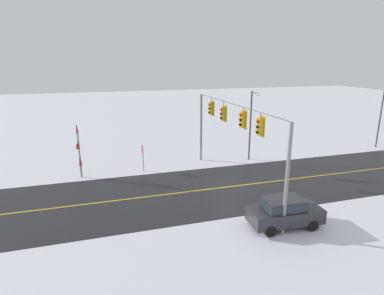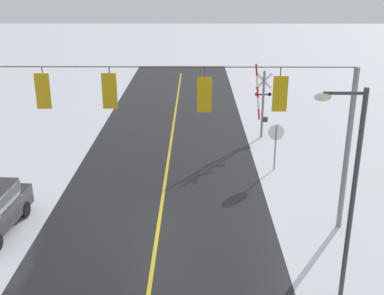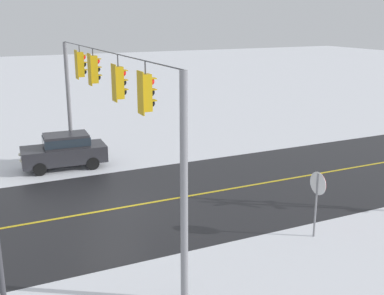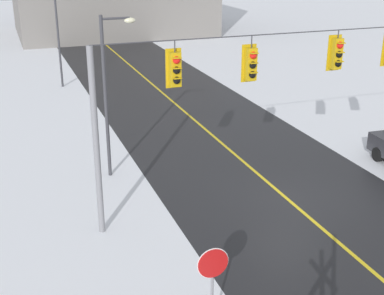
# 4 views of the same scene
# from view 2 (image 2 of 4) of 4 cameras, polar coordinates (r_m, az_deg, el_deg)

# --- Properties ---
(ground_plane) EXTENTS (160.00, 160.00, 0.00)m
(ground_plane) POSITION_cam_2_polar(r_m,az_deg,el_deg) (18.88, -4.01, -9.26)
(ground_plane) COLOR white
(signal_span) EXTENTS (14.20, 0.47, 6.22)m
(signal_span) POSITION_cam_2_polar(r_m,az_deg,el_deg) (17.17, -4.06, 3.71)
(signal_span) COLOR gray
(signal_span) RESTS_ON ground
(stop_sign) EXTENTS (0.80, 0.09, 2.35)m
(stop_sign) POSITION_cam_2_polar(r_m,az_deg,el_deg) (23.72, 9.99, 1.27)
(stop_sign) COLOR gray
(stop_sign) RESTS_ON ground
(railroad_crossing) EXTENTS (1.04, 0.31, 4.39)m
(railroad_crossing) POSITION_cam_2_polar(r_m,az_deg,el_deg) (28.32, 8.41, 5.58)
(railroad_crossing) COLOR gray
(railroad_crossing) RESTS_ON ground
(streetlamp_near) EXTENTS (1.39, 0.28, 6.50)m
(streetlamp_near) POSITION_cam_2_polar(r_m,az_deg,el_deg) (13.74, 18.06, -3.74)
(streetlamp_near) COLOR #38383D
(streetlamp_near) RESTS_ON ground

